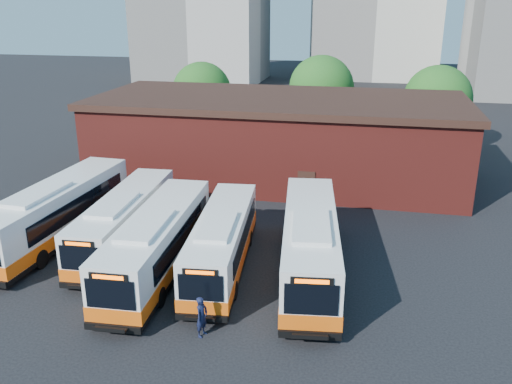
% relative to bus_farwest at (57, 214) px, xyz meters
% --- Properties ---
extents(ground, '(220.00, 220.00, 0.00)m').
position_rel_bus_farwest_xyz_m(ground, '(10.61, -5.11, -1.60)').
color(ground, black).
extents(bus_farwest, '(3.31, 13.05, 3.52)m').
position_rel_bus_farwest_xyz_m(bus_farwest, '(0.00, 0.00, 0.00)').
color(bus_farwest, silver).
rests_on(bus_farwest, ground).
extents(bus_west, '(2.99, 11.67, 3.15)m').
position_rel_bus_farwest_xyz_m(bus_west, '(4.28, 0.00, -0.17)').
color(bus_west, silver).
rests_on(bus_west, ground).
extents(bus_midwest, '(3.11, 12.39, 3.35)m').
position_rel_bus_farwest_xyz_m(bus_midwest, '(7.33, -2.63, -0.08)').
color(bus_midwest, silver).
rests_on(bus_midwest, ground).
extents(bus_mideast, '(3.41, 11.47, 3.08)m').
position_rel_bus_farwest_xyz_m(bus_mideast, '(10.47, -1.56, -0.20)').
color(bus_mideast, silver).
rests_on(bus_mideast, ground).
extents(bus_east, '(4.09, 12.88, 3.46)m').
position_rel_bus_farwest_xyz_m(bus_east, '(15.02, -1.29, -0.03)').
color(bus_east, silver).
rests_on(bus_east, ground).
extents(transit_worker, '(0.59, 0.75, 1.81)m').
position_rel_bus_farwest_xyz_m(transit_worker, '(11.24, -7.66, -0.69)').
color(transit_worker, black).
rests_on(transit_worker, ground).
extents(depot_building, '(28.60, 12.60, 6.40)m').
position_rel_bus_farwest_xyz_m(depot_building, '(10.61, 14.89, 1.66)').
color(depot_building, maroon).
rests_on(depot_building, ground).
extents(tree_west, '(6.00, 6.00, 7.65)m').
position_rel_bus_farwest_xyz_m(tree_west, '(0.61, 26.89, 3.05)').
color(tree_west, '#382314').
rests_on(tree_west, ground).
extents(tree_mid, '(6.56, 6.56, 8.36)m').
position_rel_bus_farwest_xyz_m(tree_mid, '(12.61, 28.89, 3.48)').
color(tree_mid, '#382314').
rests_on(tree_mid, ground).
extents(tree_east, '(6.24, 6.24, 7.96)m').
position_rel_bus_farwest_xyz_m(tree_east, '(23.61, 25.89, 3.23)').
color(tree_east, '#382314').
rests_on(tree_east, ground).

